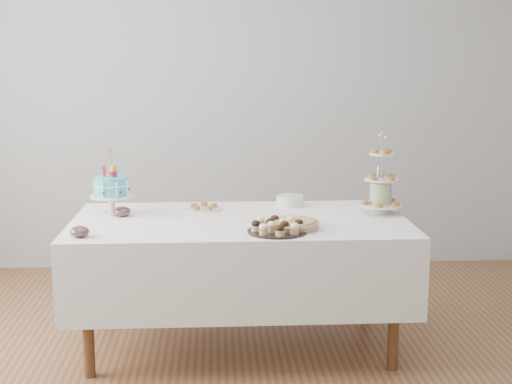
{
  "coord_description": "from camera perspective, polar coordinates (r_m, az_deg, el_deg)",
  "views": [
    {
      "loc": [
        -0.13,
        -3.69,
        1.68
      ],
      "look_at": [
        0.09,
        0.3,
        0.93
      ],
      "focal_mm": 50.0,
      "sensor_mm": 36.0,
      "label": 1
    }
  ],
  "objects": [
    {
      "name": "jam_bowl_b",
      "position": [
        4.23,
        -10.67,
        -1.55
      ],
      "size": [
        0.1,
        0.1,
        0.06
      ],
      "color": "silver",
      "rests_on": "table"
    },
    {
      "name": "pastry_plate",
      "position": [
        4.36,
        -4.21,
        -1.23
      ],
      "size": [
        0.22,
        0.22,
        0.03
      ],
      "color": "white",
      "rests_on": "table"
    },
    {
      "name": "table",
      "position": [
        4.15,
        -1.28,
        -5.25
      ],
      "size": [
        1.92,
        1.02,
        0.77
      ],
      "color": "silver",
      "rests_on": "floor"
    },
    {
      "name": "walls",
      "position": [
        3.7,
        -1.17,
        5.55
      ],
      "size": [
        5.04,
        4.04,
        2.7
      ],
      "color": "#A8AAAD",
      "rests_on": "floor"
    },
    {
      "name": "plate_stack",
      "position": [
        4.46,
        2.71,
        -0.69
      ],
      "size": [
        0.17,
        0.17,
        0.06
      ],
      "color": "white",
      "rests_on": "table"
    },
    {
      "name": "cupcake_tray",
      "position": [
        3.78,
        1.71,
        -2.73
      ],
      "size": [
        0.32,
        0.32,
        0.07
      ],
      "color": "black",
      "rests_on": "table"
    },
    {
      "name": "birthday_cake",
      "position": [
        4.28,
        -11.49,
        -0.38
      ],
      "size": [
        0.25,
        0.25,
        0.38
      ],
      "rotation": [
        0.0,
        0.0,
        -0.33
      ],
      "color": "white",
      "rests_on": "table"
    },
    {
      "name": "pie",
      "position": [
        3.86,
        2.92,
        -2.56
      ],
      "size": [
        0.3,
        0.3,
        0.05
      ],
      "color": "tan",
      "rests_on": "table"
    },
    {
      "name": "floor",
      "position": [
        4.05,
        -1.1,
        -13.83
      ],
      "size": [
        5.0,
        5.0,
        0.0
      ],
      "primitive_type": "plane",
      "color": "brown",
      "rests_on": "ground"
    },
    {
      "name": "utensil_pitcher",
      "position": [
        4.3,
        9.91,
        -0.36
      ],
      "size": [
        0.13,
        0.13,
        0.28
      ],
      "rotation": [
        0.0,
        0.0,
        0.13
      ],
      "color": "beige",
      "rests_on": "table"
    },
    {
      "name": "tiered_stand",
      "position": [
        4.26,
        10.01,
        0.95
      ],
      "size": [
        0.25,
        0.25,
        0.49
      ],
      "color": "silver",
      "rests_on": "table"
    },
    {
      "name": "jam_bowl_a",
      "position": [
        3.79,
        -13.92,
        -3.11
      ],
      "size": [
        0.1,
        0.1,
        0.06
      ],
      "color": "silver",
      "rests_on": "table"
    }
  ]
}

